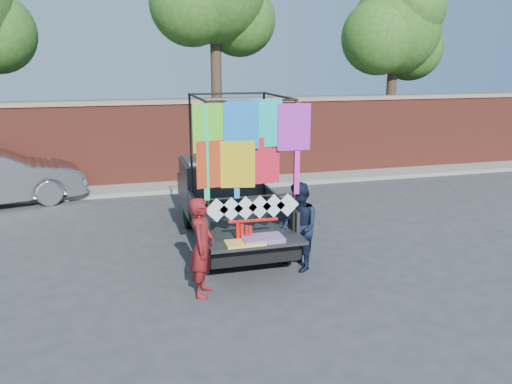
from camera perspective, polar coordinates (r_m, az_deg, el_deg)
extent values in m
plane|color=#38383A|center=(9.50, -0.84, -8.46)|extent=(90.00, 90.00, 0.00)
cube|color=maroon|center=(15.81, -7.18, 5.54)|extent=(30.00, 0.35, 2.50)
cube|color=gray|center=(15.66, -7.33, 10.24)|extent=(30.00, 0.45, 0.12)
cube|color=gray|center=(15.37, -6.66, 0.76)|extent=(30.00, 1.20, 0.12)
cylinder|color=#38281C|center=(16.99, -4.52, 11.27)|extent=(0.36, 0.36, 5.46)
sphere|color=#285418|center=(17.59, -1.90, 19.05)|extent=(2.40, 2.40, 2.40)
sphere|color=#285418|center=(16.62, -7.41, 20.55)|extent=(2.60, 2.60, 2.60)
cylinder|color=#38281C|center=(19.31, 15.11, 9.87)|extent=(0.36, 0.36, 4.55)
sphere|color=#285418|center=(19.29, 15.65, 17.58)|extent=(3.20, 3.20, 3.20)
sphere|color=#285418|center=(20.07, 17.22, 15.47)|extent=(2.40, 2.40, 2.40)
sphere|color=#285418|center=(18.62, 13.85, 16.81)|extent=(2.60, 2.60, 2.60)
sphere|color=#285418|center=(18.98, 17.59, 19.47)|extent=(2.20, 2.20, 2.20)
cylinder|color=black|center=(11.62, -7.67, -2.59)|extent=(0.21, 0.62, 0.62)
cylinder|color=black|center=(9.26, -5.55, -7.10)|extent=(0.21, 0.62, 0.62)
cylinder|color=black|center=(11.88, -0.68, -2.07)|extent=(0.21, 0.62, 0.62)
cylinder|color=black|center=(9.59, 3.12, -6.27)|extent=(0.21, 0.62, 0.62)
cube|color=black|center=(10.46, -2.76, -3.53)|extent=(1.59, 3.93, 0.28)
cube|color=black|center=(9.73, -1.89, -3.32)|extent=(1.68, 2.15, 0.09)
cube|color=black|center=(9.52, -6.73, -2.52)|extent=(0.06, 2.15, 0.42)
cube|color=black|center=(9.88, 2.75, -1.79)|extent=(0.06, 2.15, 0.42)
cube|color=black|center=(10.65, -3.20, -0.56)|extent=(1.68, 0.06, 0.42)
cube|color=black|center=(11.50, -4.15, 0.81)|extent=(1.68, 1.50, 1.17)
cube|color=#8C9EAD|center=(11.02, -3.76, 2.19)|extent=(1.50, 0.06, 0.51)
cube|color=#8C9EAD|center=(12.13, -4.81, 2.43)|extent=(1.50, 0.09, 0.65)
cube|color=black|center=(12.54, -5.04, 0.86)|extent=(1.64, 0.84, 0.51)
cube|color=black|center=(8.52, 0.15, -5.83)|extent=(1.68, 0.51, 0.06)
cube|color=black|center=(8.84, -0.22, -7.51)|extent=(1.73, 0.14, 0.17)
cylinder|color=black|center=(8.33, -5.54, 2.21)|extent=(0.05, 0.05, 2.34)
cylinder|color=black|center=(10.23, -7.41, 4.50)|extent=(0.05, 0.05, 2.34)
cylinder|color=black|center=(8.71, 4.46, 2.78)|extent=(0.05, 0.05, 2.34)
cylinder|color=black|center=(10.55, 0.89, 4.92)|extent=(0.05, 0.05, 2.34)
cylinder|color=black|center=(8.32, -0.44, 10.40)|extent=(1.59, 0.04, 0.04)
cylinder|color=black|center=(10.23, -3.29, 11.18)|extent=(1.59, 0.04, 0.04)
cylinder|color=black|center=(9.13, -6.79, 10.68)|extent=(0.04, 2.01, 0.04)
cylinder|color=black|center=(9.47, 2.59, 10.91)|extent=(0.04, 2.01, 0.04)
cylinder|color=black|center=(8.60, -0.42, -0.53)|extent=(1.59, 0.04, 0.04)
cube|color=#51D826|center=(8.19, -5.19, 7.32)|extent=(0.58, 0.01, 0.79)
cube|color=blue|center=(8.25, -1.92, 7.42)|extent=(0.58, 0.01, 0.79)
cube|color=#0EC9B4|center=(8.41, 1.15, 7.56)|extent=(0.58, 0.01, 0.79)
cube|color=#B427C6|center=(8.51, 4.27, 7.62)|extent=(0.58, 0.01, 0.79)
cube|color=#B93815|center=(8.29, -5.09, 3.16)|extent=(0.58, 0.01, 0.79)
cube|color=gold|center=(8.35, -1.89, 3.28)|extent=(0.58, 0.01, 0.79)
cube|color=red|center=(8.50, 1.13, 3.50)|extent=(0.58, 0.01, 0.79)
cube|color=#1AD775|center=(8.23, -5.74, 4.37)|extent=(0.09, 0.01, 1.59)
cube|color=#F228B3|center=(8.62, 4.76, 4.87)|extent=(0.09, 0.01, 1.59)
cube|color=#1C7AFF|center=(8.32, -2.24, 4.55)|extent=(0.09, 0.01, 1.59)
cube|color=white|center=(8.49, -4.53, -2.09)|extent=(0.42, 0.01, 0.42)
cube|color=white|center=(8.54, -2.85, -1.97)|extent=(0.42, 0.01, 0.42)
cube|color=white|center=(8.59, -1.19, -1.84)|extent=(0.42, 0.01, 0.42)
cube|color=white|center=(8.65, 0.44, -1.72)|extent=(0.42, 0.01, 0.42)
cube|color=white|center=(8.72, 2.05, -1.59)|extent=(0.42, 0.01, 0.42)
cube|color=white|center=(8.80, 3.63, -1.47)|extent=(0.42, 0.01, 0.42)
cube|color=#DC3055|center=(8.52, 0.76, -5.36)|extent=(0.70, 0.42, 0.07)
cube|color=#FDD44F|center=(8.39, -1.28, -5.83)|extent=(0.65, 0.37, 0.04)
imported|color=maroon|center=(8.16, -6.19, -6.29)|extent=(0.58, 0.70, 1.65)
imported|color=black|center=(9.13, 4.92, -3.99)|extent=(0.67, 0.83, 1.63)
cube|color=red|center=(8.51, -0.31, -3.27)|extent=(0.87, 0.08, 0.04)
cube|color=red|center=(8.52, -2.06, -5.20)|extent=(0.05, 0.02, 0.50)
cube|color=red|center=(8.54, -1.58, -5.29)|extent=(0.05, 0.02, 0.50)
cube|color=red|center=(8.57, -1.10, -5.37)|extent=(0.05, 0.02, 0.50)
cube|color=red|center=(8.59, -0.63, -5.45)|extent=(0.05, 0.02, 0.50)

